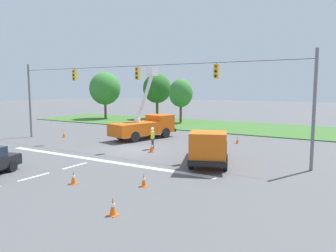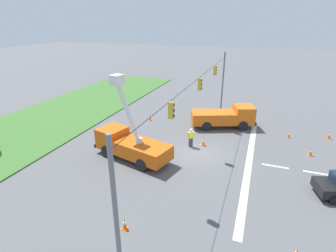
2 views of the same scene
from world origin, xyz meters
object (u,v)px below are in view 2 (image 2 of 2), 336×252
traffic_cone_far_left (289,135)px  traffic_cone_far_right (203,142)px  road_worker (191,137)px  traffic_cone_foreground_left (311,152)px  utility_truck_bucket_lift (130,143)px  traffic_cone_mid_right (329,135)px  traffic_cone_mid_left (125,224)px  utility_truck_support_near (225,117)px  traffic_cone_near_bucket (150,118)px

traffic_cone_far_left → traffic_cone_far_right: traffic_cone_far_right is taller
road_worker → traffic_cone_foreground_left: road_worker is taller
traffic_cone_far_right → utility_truck_bucket_lift: bearing=129.2°
utility_truck_bucket_lift → road_worker: utility_truck_bucket_lift is taller
utility_truck_bucket_lift → traffic_cone_mid_right: (9.98, -16.43, -0.96)m
traffic_cone_far_left → utility_truck_bucket_lift: bearing=124.7°
traffic_cone_far_left → road_worker: bearing=121.1°
traffic_cone_mid_left → utility_truck_support_near: bearing=-9.6°
utility_truck_support_near → traffic_cone_near_bucket: size_ratio=10.93×
utility_truck_bucket_lift → traffic_cone_far_left: (8.84, -12.75, -1.00)m
traffic_cone_near_bucket → traffic_cone_mid_left: bearing=-161.2°
traffic_cone_foreground_left → traffic_cone_mid_right: bearing=-25.8°
traffic_cone_foreground_left → traffic_cone_mid_left: traffic_cone_foreground_left is taller
utility_truck_bucket_lift → traffic_cone_far_left: size_ratio=10.71×
traffic_cone_near_bucket → traffic_cone_far_right: traffic_cone_far_right is taller
utility_truck_bucket_lift → traffic_cone_foreground_left: bearing=-68.9°
utility_truck_support_near → traffic_cone_mid_right: utility_truck_support_near is taller
utility_truck_support_near → traffic_cone_far_left: bearing=-96.5°
road_worker → traffic_cone_mid_left: (-11.09, 0.73, -0.66)m
utility_truck_support_near → road_worker: utility_truck_support_near is taller
utility_truck_bucket_lift → traffic_cone_far_right: 6.83m
traffic_cone_mid_right → traffic_cone_near_bucket: 18.45m
traffic_cone_mid_left → traffic_cone_near_bucket: size_ratio=1.08×
utility_truck_bucket_lift → traffic_cone_far_right: size_ratio=8.69×
traffic_cone_mid_right → traffic_cone_far_right: size_ratio=0.89×
utility_truck_bucket_lift → traffic_cone_far_right: utility_truck_bucket_lift is taller
traffic_cone_mid_left → traffic_cone_mid_right: traffic_cone_mid_right is taller
traffic_cone_foreground_left → traffic_cone_far_right: traffic_cone_far_right is taller
traffic_cone_foreground_left → traffic_cone_mid_right: size_ratio=0.97×
utility_truck_bucket_lift → traffic_cone_foreground_left: (5.50, -14.27, -0.98)m
utility_truck_support_near → traffic_cone_near_bucket: utility_truck_support_near is taller
utility_truck_support_near → traffic_cone_far_right: size_ratio=8.58×
utility_truck_bucket_lift → traffic_cone_far_left: bearing=-55.3°
traffic_cone_mid_left → road_worker: bearing=-3.8°
traffic_cone_mid_right → traffic_cone_mid_left: bearing=143.3°
utility_truck_bucket_lift → utility_truck_support_near: (9.57, -6.35, -0.14)m
road_worker → traffic_cone_mid_right: bearing=-62.8°
utility_truck_support_near → traffic_cone_far_left: utility_truck_support_near is taller
road_worker → traffic_cone_near_bucket: size_ratio=2.76×
traffic_cone_far_right → traffic_cone_foreground_left: bearing=-82.3°
utility_truck_bucket_lift → traffic_cone_near_bucket: bearing=12.9°
traffic_cone_foreground_left → traffic_cone_far_right: bearing=97.7°
traffic_cone_foreground_left → traffic_cone_mid_right: traffic_cone_mid_right is taller
utility_truck_support_near → traffic_cone_foreground_left: size_ratio=10.01×
utility_truck_bucket_lift → road_worker: bearing=-48.8°
traffic_cone_foreground_left → utility_truck_support_near: bearing=62.8°
utility_truck_support_near → road_worker: 6.27m
traffic_cone_mid_left → traffic_cone_far_left: size_ratio=1.05×
traffic_cone_foreground_left → traffic_cone_far_left: 3.67m
utility_truck_bucket_lift → traffic_cone_far_left: utility_truck_bucket_lift is taller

